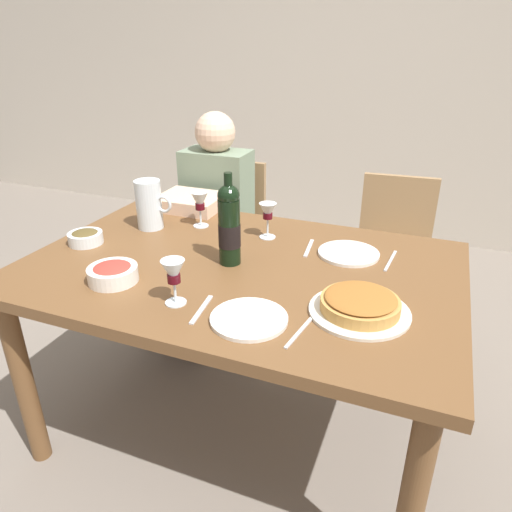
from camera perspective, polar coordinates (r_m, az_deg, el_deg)
ground_plane at (r=2.09m, az=-1.69°, el=-20.04°), size 8.00×8.00×0.00m
back_wall at (r=3.83m, az=13.80°, el=23.15°), size 8.00×0.10×2.80m
dining_table at (r=1.69m, az=-1.98°, el=-3.82°), size 1.50×1.00×0.76m
wine_bottle at (r=1.60m, az=-3.24°, el=3.82°), size 0.08×0.08×0.32m
water_pitcher at (r=1.98m, az=-12.81°, el=5.79°), size 0.16×0.11×0.20m
baked_tart at (r=1.38m, az=12.51°, el=-5.79°), size 0.29×0.29×0.06m
salad_bowl at (r=1.59m, az=-17.01°, el=-1.95°), size 0.16×0.16×0.06m
olive_bowl at (r=1.92m, az=-20.01°, el=2.20°), size 0.13×0.13×0.05m
wine_glass_left_diner at (r=1.83m, az=1.44°, el=5.23°), size 0.07×0.07×0.14m
wine_glass_right_diner at (r=1.39m, az=-9.99°, el=-2.15°), size 0.07×0.07×0.14m
wine_glass_centre at (r=1.96m, az=-6.84°, el=6.43°), size 0.07×0.07×0.15m
dinner_plate_left_setting at (r=1.75m, az=11.18°, el=0.32°), size 0.22×0.22×0.01m
dinner_plate_right_setting at (r=1.33m, az=-0.86°, el=-7.63°), size 0.22×0.22×0.01m
fork_left_setting at (r=1.78m, az=6.44°, el=0.97°), size 0.03×0.16×0.00m
knife_left_setting at (r=1.73m, az=16.02°, el=-0.56°), size 0.02×0.18×0.00m
knife_right_setting at (r=1.29m, az=5.40°, el=-9.06°), size 0.04×0.18×0.00m
spoon_right_setting at (r=1.38m, az=-6.64°, el=-6.47°), size 0.03×0.16×0.00m
chair_left at (r=2.65m, az=-3.39°, el=3.12°), size 0.40×0.40×0.87m
diner_left at (r=2.41m, az=-5.79°, el=3.79°), size 0.34×0.50×1.16m
chair_right at (r=2.45m, az=16.17°, el=0.25°), size 0.43×0.43×0.87m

